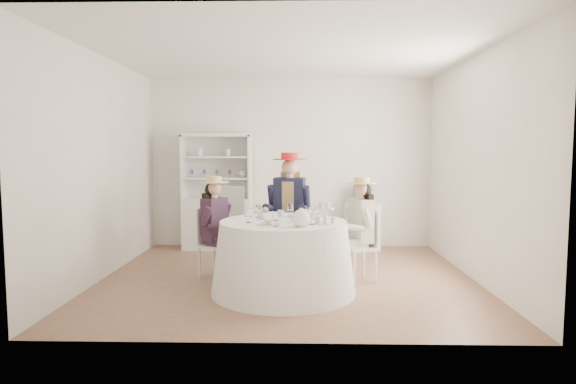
{
  "coord_description": "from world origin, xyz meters",
  "views": [
    {
      "loc": [
        0.14,
        -5.78,
        1.56
      ],
      "look_at": [
        0.0,
        0.1,
        1.05
      ],
      "focal_mm": 30.0,
      "sensor_mm": 36.0,
      "label": 1
    }
  ],
  "objects": [
    {
      "name": "hutch",
      "position": [
        -1.15,
        1.76,
        0.65
      ],
      "size": [
        1.11,
        0.49,
        1.82
      ],
      "rotation": [
        0.0,
        0.0,
        0.08
      ],
      "color": "silver",
      "rests_on": "ground"
    },
    {
      "name": "wall_right",
      "position": [
        2.25,
        0.0,
        1.35
      ],
      "size": [
        0.0,
        4.5,
        4.5
      ],
      "primitive_type": "plane",
      "rotation": [
        1.57,
        0.0,
        -1.57
      ],
      "color": "silver",
      "rests_on": "ground"
    },
    {
      "name": "table_teapot",
      "position": [
        0.16,
        -0.98,
        0.88
      ],
      "size": [
        0.26,
        0.19,
        0.2
      ],
      "rotation": [
        0.0,
        0.0,
        -0.23
      ],
      "color": "white",
      "rests_on": "tea_table"
    },
    {
      "name": "wall_front",
      "position": [
        0.0,
        -2.0,
        1.35
      ],
      "size": [
        4.5,
        0.0,
        4.5
      ],
      "primitive_type": "plane",
      "rotation": [
        -1.57,
        0.0,
        0.0
      ],
      "color": "silver",
      "rests_on": "ground"
    },
    {
      "name": "spare_chair",
      "position": [
        -0.71,
        0.75,
        0.58
      ],
      "size": [
        0.62,
        0.62,
        1.08
      ],
      "rotation": [
        0.0,
        0.0,
        2.56
      ],
      "color": "silver",
      "rests_on": "ground"
    },
    {
      "name": "cupcake_stand",
      "position": [
        0.41,
        -0.77,
        0.88
      ],
      "size": [
        0.24,
        0.24,
        0.22
      ],
      "rotation": [
        0.0,
        0.0,
        0.01
      ],
      "color": "white",
      "rests_on": "tea_table"
    },
    {
      "name": "teacup_a",
      "position": [
        -0.28,
        -0.5,
        0.83
      ],
      "size": [
        0.09,
        0.09,
        0.07
      ],
      "primitive_type": "imported",
      "rotation": [
        0.0,
        0.0,
        -0.06
      ],
      "color": "white",
      "rests_on": "tea_table"
    },
    {
      "name": "stemware_set",
      "position": [
        -0.04,
        -0.58,
        0.87
      ],
      "size": [
        0.81,
        0.85,
        0.15
      ],
      "color": "white",
      "rests_on": "tea_table"
    },
    {
      "name": "ground",
      "position": [
        0.0,
        0.0,
        0.0
      ],
      "size": [
        4.5,
        4.5,
        0.0
      ],
      "primitive_type": "plane",
      "color": "brown",
      "rests_on": "ground"
    },
    {
      "name": "guest_left",
      "position": [
        -0.87,
        -0.01,
        0.7
      ],
      "size": [
        0.53,
        0.49,
        1.25
      ],
      "rotation": [
        0.0,
        0.0,
        1.05
      ],
      "color": "silver",
      "rests_on": "ground"
    },
    {
      "name": "flower_bowl",
      "position": [
        0.18,
        -0.58,
        0.82
      ],
      "size": [
        0.22,
        0.22,
        0.05
      ],
      "primitive_type": "imported",
      "rotation": [
        0.0,
        0.0,
        0.14
      ],
      "color": "white",
      "rests_on": "tea_table"
    },
    {
      "name": "side_table",
      "position": [
        1.13,
        1.75,
        0.36
      ],
      "size": [
        0.53,
        0.53,
        0.73
      ],
      "primitive_type": "cube",
      "rotation": [
        0.0,
        0.0,
        0.16
      ],
      "color": "silver",
      "rests_on": "ground"
    },
    {
      "name": "hatbox",
      "position": [
        1.13,
        1.75,
        0.88
      ],
      "size": [
        0.33,
        0.33,
        0.3
      ],
      "primitive_type": "cylinder",
      "rotation": [
        0.0,
        0.0,
        0.1
      ],
      "color": "black",
      "rests_on": "side_table"
    },
    {
      "name": "sandwich_plate",
      "position": [
        -0.17,
        -0.89,
        0.81
      ],
      "size": [
        0.24,
        0.24,
        0.05
      ],
      "rotation": [
        0.0,
        0.0,
        0.23
      ],
      "color": "white",
      "rests_on": "tea_table"
    },
    {
      "name": "tea_table",
      "position": [
        -0.04,
        -0.58,
        0.39
      ],
      "size": [
        1.58,
        1.58,
        0.79
      ],
      "rotation": [
        0.0,
        0.0,
        0.04
      ],
      "color": "white",
      "rests_on": "ground"
    },
    {
      "name": "teacup_c",
      "position": [
        0.19,
        -0.41,
        0.83
      ],
      "size": [
        0.13,
        0.13,
        0.07
      ],
      "primitive_type": "imported",
      "rotation": [
        0.0,
        0.0,
        0.43
      ],
      "color": "white",
      "rests_on": "tea_table"
    },
    {
      "name": "flower_arrangement",
      "position": [
        0.16,
        -0.66,
        0.87
      ],
      "size": [
        0.17,
        0.17,
        0.06
      ],
      "rotation": [
        0.0,
        0.0,
        0.17
      ],
      "color": "pink",
      "rests_on": "tea_table"
    },
    {
      "name": "ceiling",
      "position": [
        0.0,
        0.0,
        2.7
      ],
      "size": [
        4.5,
        4.5,
        0.0
      ],
      "primitive_type": "plane",
      "rotation": [
        3.14,
        0.0,
        0.0
      ],
      "color": "white",
      "rests_on": "wall_back"
    },
    {
      "name": "wall_back",
      "position": [
        0.0,
        2.0,
        1.35
      ],
      "size": [
        4.5,
        0.0,
        4.5
      ],
      "primitive_type": "plane",
      "rotation": [
        1.57,
        0.0,
        0.0
      ],
      "color": "silver",
      "rests_on": "ground"
    },
    {
      "name": "guest_mid",
      "position": [
        0.01,
        0.43,
        0.87
      ],
      "size": [
        0.57,
        0.6,
        1.53
      ],
      "rotation": [
        0.0,
        0.0,
        -0.18
      ],
      "color": "silver",
      "rests_on": "ground"
    },
    {
      "name": "guest_right",
      "position": [
        0.86,
        -0.09,
        0.7
      ],
      "size": [
        0.52,
        0.47,
        1.25
      ],
      "rotation": [
        0.0,
        0.0,
        -1.18
      ],
      "color": "silver",
      "rests_on": "ground"
    },
    {
      "name": "teacup_b",
      "position": [
        -0.07,
        -0.3,
        0.83
      ],
      "size": [
        0.09,
        0.09,
        0.07
      ],
      "primitive_type": "imported",
      "rotation": [
        0.0,
        0.0,
        0.27
      ],
      "color": "white",
      "rests_on": "tea_table"
    },
    {
      "name": "wall_left",
      "position": [
        -2.25,
        0.0,
        1.35
      ],
      "size": [
        0.0,
        4.5,
        4.5
      ],
      "primitive_type": "plane",
      "rotation": [
        1.57,
        0.0,
        1.57
      ],
      "color": "silver",
      "rests_on": "ground"
    }
  ]
}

